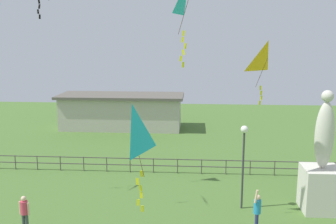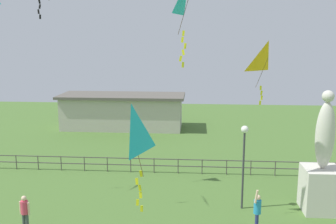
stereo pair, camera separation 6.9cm
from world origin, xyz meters
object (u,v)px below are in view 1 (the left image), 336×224
Objects in this scene: lamppost at (244,148)px; kite_7 at (133,131)px; person_2 at (257,210)px; kite_4 at (267,59)px; person_3 at (24,212)px; statue_monument at (321,174)px.

lamppost is 1.29× the size of kite_7.
lamppost is at bearing 60.84° from kite_7.
kite_7 reaches higher than person_2.
person_2 is 0.74× the size of kite_4.
kite_4 is at bearing -63.56° from lamppost.
person_2 is at bearing -107.48° from kite_4.
kite_7 is (5.54, -4.41, 4.77)m from person_3.
person_2 is 10.11m from person_3.
kite_4 reaches higher than statue_monument.
person_3 is at bearing -170.55° from kite_4.
kite_4 is at bearing 51.61° from kite_7.
lamppost is (-3.79, -0.05, 1.25)m from statue_monument.
kite_4 is (-3.11, -1.41, 5.63)m from statue_monument.
kite_4 is 8.04m from kite_7.
kite_4 is (10.41, 1.73, 6.52)m from person_3.
kite_4 reaches higher than lamppost.
kite_7 is (-4.87, -6.15, -1.75)m from kite_4.
kite_4 is at bearing 72.52° from person_2.
kite_7 reaches higher than lamppost.
statue_monument is at bearing 35.24° from person_2.
person_2 is at bearing 48.44° from kite_7.
kite_4 reaches higher than person_3.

